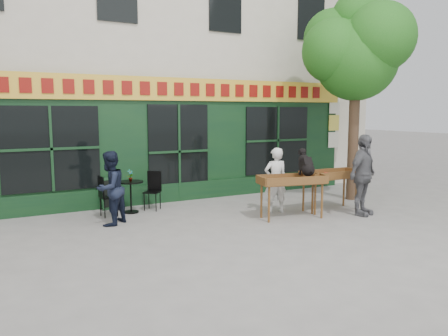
{
  "coord_description": "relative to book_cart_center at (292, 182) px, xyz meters",
  "views": [
    {
      "loc": [
        -4.4,
        -8.55,
        2.42
      ],
      "look_at": [
        0.41,
        0.5,
        1.09
      ],
      "focal_mm": 35.0,
      "sensor_mm": 36.0,
      "label": 1
    }
  ],
  "objects": [
    {
      "name": "ground",
      "position": [
        -1.53,
        0.68,
        -0.82
      ],
      "size": [
        80.0,
        80.0,
        0.0
      ],
      "primitive_type": "plane",
      "color": "slate",
      "rests_on": "ground"
    },
    {
      "name": "building",
      "position": [
        -1.53,
        6.65,
        4.15
      ],
      "size": [
        14.0,
        7.26,
        10.0
      ],
      "color": "beige",
      "rests_on": "ground"
    },
    {
      "name": "street_tree",
      "position": [
        2.81,
        1.03,
        3.29
      ],
      "size": [
        3.05,
        2.9,
        5.6
      ],
      "color": "#382619",
      "rests_on": "ground"
    },
    {
      "name": "book_cart_center",
      "position": [
        0.0,
        0.0,
        0.0
      ],
      "size": [
        1.59,
        0.89,
        0.99
      ],
      "rotation": [
        0.0,
        0.0,
        -0.19
      ],
      "color": "brown",
      "rests_on": "ground"
    },
    {
      "name": "dog",
      "position": [
        0.35,
        -0.05,
        0.47
      ],
      "size": [
        0.45,
        0.65,
        0.6
      ],
      "primitive_type": null,
      "rotation": [
        0.0,
        0.0,
        -0.19
      ],
      "color": "black",
      "rests_on": "book_cart_center"
    },
    {
      "name": "woman",
      "position": [
        0.0,
        0.65,
        -0.04
      ],
      "size": [
        0.63,
        0.48,
        1.57
      ],
      "primitive_type": "imported",
      "rotation": [
        0.0,
        0.0,
        2.95
      ],
      "color": "silver",
      "rests_on": "ground"
    },
    {
      "name": "book_cart_right",
      "position": [
        1.33,
        0.21,
        0.0
      ],
      "size": [
        1.5,
        0.63,
        0.99
      ],
      "rotation": [
        0.0,
        0.0,
        -0.0
      ],
      "color": "brown",
      "rests_on": "ground"
    },
    {
      "name": "man_right",
      "position": [
        1.63,
        -0.54,
        0.13
      ],
      "size": [
        1.2,
        0.81,
        1.9
      ],
      "primitive_type": "imported",
      "rotation": [
        0.0,
        0.0,
        0.35
      ],
      "color": "#535458",
      "rests_on": "ground"
    },
    {
      "name": "bistro_table",
      "position": [
        -3.08,
        2.23,
        -0.28
      ],
      "size": [
        0.6,
        0.6,
        0.76
      ],
      "color": "black",
      "rests_on": "ground"
    },
    {
      "name": "bistro_chair_left",
      "position": [
        -3.72,
        2.13,
        -0.26
      ],
      "size": [
        0.4,
        0.39,
        0.95
      ],
      "rotation": [
        0.0,
        0.0,
        1.66
      ],
      "color": "black",
      "rests_on": "ground"
    },
    {
      "name": "bistro_chair_right",
      "position": [
        -2.48,
        2.35,
        -0.26
      ],
      "size": [
        0.51,
        0.51,
        0.95
      ],
      "rotation": [
        0.0,
        0.0,
        -0.69
      ],
      "color": "black",
      "rests_on": "ground"
    },
    {
      "name": "potted_plant",
      "position": [
        -3.08,
        2.23,
        0.09
      ],
      "size": [
        0.18,
        0.15,
        0.29
      ],
      "primitive_type": "imported",
      "rotation": [
        0.0,
        0.0,
        0.35
      ],
      "color": "gray",
      "rests_on": "bistro_table"
    },
    {
      "name": "man_left",
      "position": [
        -3.78,
        1.33,
        -0.03
      ],
      "size": [
        0.98,
        0.96,
        1.59
      ],
      "primitive_type": "imported",
      "rotation": [
        0.0,
        0.0,
        3.84
      ],
      "color": "black",
      "rests_on": "ground"
    },
    {
      "name": "chalkboard",
      "position": [
        -3.39,
        2.87,
        -0.42
      ],
      "size": [
        0.59,
        0.31,
        0.79
      ],
      "rotation": [
        0.0,
        0.0,
        0.24
      ],
      "color": "black",
      "rests_on": "ground"
    }
  ]
}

